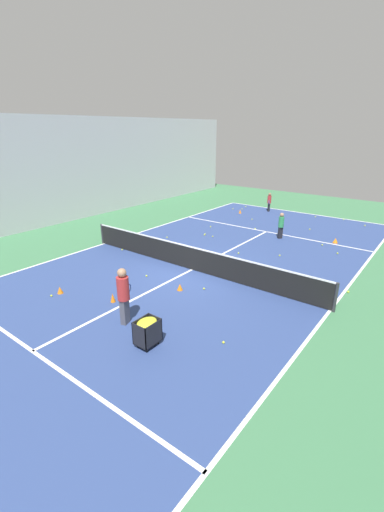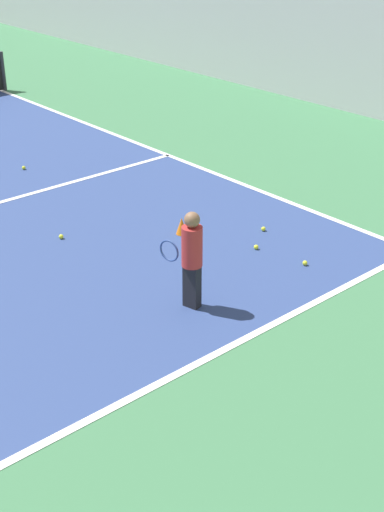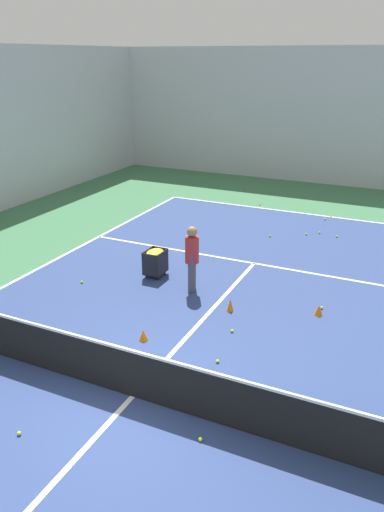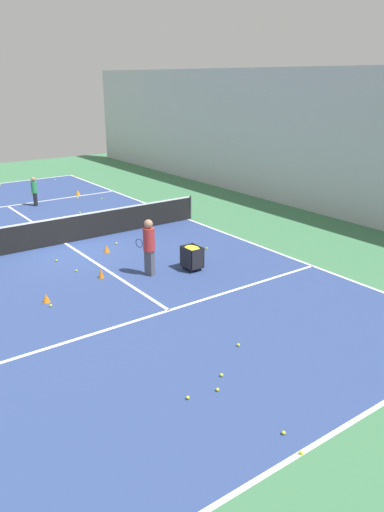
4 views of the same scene
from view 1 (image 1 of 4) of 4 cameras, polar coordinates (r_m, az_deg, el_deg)
ground_plane at (r=13.79m, az=0.00°, el=-2.29°), size 38.82×38.82×0.00m
court_playing_area at (r=13.79m, az=0.00°, el=-2.29°), size 10.87×24.55×0.00m
line_baseline_near at (r=24.27m, az=17.99°, el=6.84°), size 10.87×0.10×0.00m
line_sideline_left at (r=11.66m, az=22.02°, el=-8.42°), size 0.10×24.55×0.00m
line_sideline_right at (r=17.42m, az=-14.38°, el=2.02°), size 0.10×24.55×0.00m
line_service_near at (r=19.29m, az=12.28°, el=3.99°), size 10.87×0.10×0.00m
line_service_far at (r=9.97m, az=-25.05°, el=-14.16°), size 10.87×0.10×0.00m
line_centre_service at (r=13.79m, az=0.00°, el=-2.28°), size 0.10×13.50×0.00m
hall_enclosure_right at (r=21.08m, az=-24.29°, el=12.46°), size 0.15×35.12×6.04m
tennis_net at (r=13.60m, az=0.00°, el=-0.32°), size 11.17×0.10×0.98m
player_near_baseline at (r=23.99m, az=12.75°, el=8.95°), size 0.31×0.58×1.26m
coach_at_net at (r=9.93m, az=-11.37°, el=-5.99°), size 0.43×0.68×1.73m
child_midcourt at (r=18.06m, az=14.63°, el=5.20°), size 0.38×0.38×1.35m
ball_cart at (r=9.08m, az=-7.49°, el=-11.75°), size 0.48×0.62×0.76m
training_cone_0 at (r=12.07m, az=-2.04°, el=-5.18°), size 0.20×0.20×0.24m
training_cone_1 at (r=11.56m, az=-13.07°, el=-6.77°), size 0.16×0.16×0.31m
training_cone_2 at (r=23.21m, az=8.03°, el=7.38°), size 0.17×0.17×0.26m
training_cone_3 at (r=12.68m, az=-21.14°, el=-5.30°), size 0.20×0.20×0.25m
training_cone_4 at (r=18.38m, az=22.79°, el=2.39°), size 0.25×0.25×0.25m
tennis_ball_0 at (r=25.14m, az=8.94°, el=8.12°), size 0.07×0.07×0.07m
tennis_ball_2 at (r=19.71m, az=3.13°, el=4.89°), size 0.07×0.07×0.07m
tennis_ball_3 at (r=23.31m, az=19.87°, el=6.17°), size 0.07×0.07×0.07m
tennis_ball_4 at (r=18.18m, az=2.10°, el=3.55°), size 0.07×0.07×0.07m
tennis_ball_5 at (r=15.63m, az=7.76°, el=0.47°), size 0.07×0.07×0.07m
tennis_ball_6 at (r=12.59m, az=-22.39°, el=-6.14°), size 0.07×0.07×0.07m
tennis_ball_7 at (r=12.40m, az=-11.03°, el=-5.27°), size 0.07×0.07×0.07m
tennis_ball_9 at (r=13.08m, az=24.59°, el=-5.45°), size 0.07×0.07×0.07m
tennis_ball_10 at (r=17.27m, az=-10.39°, el=2.28°), size 0.07×0.07×0.07m
tennis_ball_11 at (r=24.39m, az=8.35°, el=7.77°), size 0.07×0.07×0.07m
tennis_ball_13 at (r=12.14m, az=2.01°, el=-5.46°), size 0.07×0.07×0.07m
tennis_ball_14 at (r=16.27m, az=-11.58°, el=1.05°), size 0.07×0.07×0.07m
tennis_ball_15 at (r=13.25m, az=-7.60°, el=-3.31°), size 0.07×0.07×0.07m
tennis_ball_16 at (r=12.79m, az=11.64°, el=-4.49°), size 0.07×0.07×0.07m
tennis_ball_17 at (r=20.30m, az=19.04°, el=4.24°), size 0.07×0.07×0.07m
tennis_ball_18 at (r=16.83m, az=23.09°, el=0.43°), size 0.07×0.07×0.07m
tennis_ball_19 at (r=24.34m, az=6.84°, el=7.82°), size 0.07×0.07×0.07m
tennis_ball_20 at (r=17.93m, az=3.48°, el=3.28°), size 0.07×0.07×0.07m
tennis_ball_21 at (r=15.04m, az=-3.57°, el=-0.20°), size 0.07×0.07×0.07m
tennis_ball_22 at (r=18.32m, az=2.19°, el=3.68°), size 0.07×0.07×0.07m
tennis_ball_24 at (r=17.75m, az=20.88°, el=1.74°), size 0.07×0.07×0.07m
tennis_ball_25 at (r=15.71m, az=14.41°, el=0.09°), size 0.07×0.07×0.07m
tennis_ball_27 at (r=22.33m, az=26.86°, el=4.56°), size 0.07×0.07×0.07m
tennis_ball_29 at (r=17.80m, az=-4.19°, el=3.13°), size 0.07×0.07×0.07m
tennis_ball_31 at (r=9.38m, az=5.27°, el=-14.14°), size 0.07×0.07×0.07m
tennis_ball_32 at (r=23.28m, az=23.96°, el=5.59°), size 0.07×0.07×0.07m
tennis_ball_33 at (r=19.63m, az=10.48°, el=4.50°), size 0.07×0.07×0.07m
tennis_ball_34 at (r=21.68m, az=9.98°, el=6.07°), size 0.07×0.07×0.07m
tennis_ball_36 at (r=14.44m, az=7.43°, el=-1.23°), size 0.07×0.07×0.07m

